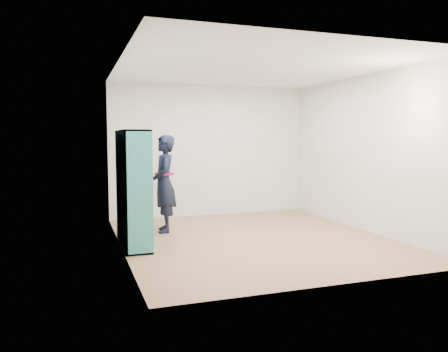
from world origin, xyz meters
name	(u,v)px	position (x,y,z in m)	size (l,w,h in m)	color
floor	(254,239)	(0.00, 0.00, 0.00)	(4.50, 4.50, 0.00)	#966944
ceiling	(255,68)	(0.00, 0.00, 2.60)	(4.50, 4.50, 0.00)	white
wall_left	(120,157)	(-2.00, 0.00, 1.30)	(0.02, 4.50, 2.60)	beige
wall_right	(365,153)	(2.00, 0.00, 1.30)	(0.02, 4.50, 2.60)	beige
wall_back	(210,151)	(0.00, 2.25, 1.30)	(4.00, 0.02, 2.60)	beige
wall_front	(340,163)	(0.00, -2.25, 1.30)	(4.00, 0.02, 2.60)	beige
bookshelf	(131,190)	(-1.84, 0.22, 0.81)	(0.36, 1.25, 1.67)	teal
person	(164,184)	(-1.20, 0.97, 0.80)	(0.46, 0.63, 1.61)	black
smartphone	(155,177)	(-1.33, 1.07, 0.91)	(0.01, 0.10, 0.14)	silver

